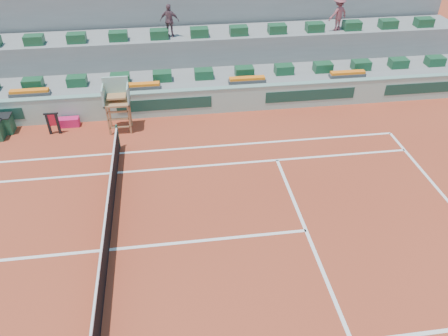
{
  "coord_description": "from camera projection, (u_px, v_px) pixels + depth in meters",
  "views": [
    {
      "loc": [
        2.29,
        -10.0,
        10.15
      ],
      "look_at": [
        4.0,
        2.5,
        1.0
      ],
      "focal_mm": 35.0,
      "sensor_mm": 36.0,
      "label": 1
    }
  ],
  "objects": [
    {
      "name": "player_bag",
      "position": [
        69.0,
        122.0,
        19.83
      ],
      "size": [
        0.91,
        0.4,
        0.4
      ],
      "primitive_type": "cube",
      "color": "#D71C5A",
      "rests_on": "ground"
    },
    {
      "name": "ground",
      "position": [
        109.0,
        250.0,
        13.73
      ],
      "size": [
        90.0,
        90.0,
        0.0
      ],
      "primitive_type": "plane",
      "color": "#9A341D",
      "rests_on": "ground"
    },
    {
      "name": "seat_row_lower",
      "position": [
        120.0,
        78.0,
        20.76
      ],
      "size": [
        32.9,
        0.6,
        0.44
      ],
      "color": "#194B2A",
      "rests_on": "seating_tier_lower"
    },
    {
      "name": "flower_planters",
      "position": [
        86.0,
        89.0,
        20.0
      ],
      "size": [
        26.8,
        0.36,
        0.28
      ],
      "color": "#494949",
      "rests_on": "seating_tier_lower"
    },
    {
      "name": "court_lines",
      "position": [
        109.0,
        250.0,
        13.73
      ],
      "size": [
        23.89,
        11.09,
        0.01
      ],
      "color": "white",
      "rests_on": "ground"
    },
    {
      "name": "seating_tier_lower",
      "position": [
        123.0,
        86.0,
        21.96
      ],
      "size": [
        36.0,
        4.0,
        1.2
      ],
      "primitive_type": "cube",
      "color": "gray",
      "rests_on": "ground"
    },
    {
      "name": "seating_tier_upper",
      "position": [
        123.0,
        61.0,
        22.83
      ],
      "size": [
        36.0,
        2.4,
        2.6
      ],
      "primitive_type": "cube",
      "color": "gray",
      "rests_on": "ground"
    },
    {
      "name": "umpire_chair",
      "position": [
        117.0,
        98.0,
        18.84
      ],
      "size": [
        1.1,
        0.9,
        2.4
      ],
      "color": "#9B653A",
      "rests_on": "ground"
    },
    {
      "name": "spectator_right",
      "position": [
        338.0,
        14.0,
        22.34
      ],
      "size": [
        1.26,
        1.0,
        1.7
      ],
      "primitive_type": "imported",
      "rotation": [
        0.0,
        0.0,
        3.53
      ],
      "color": "#8E474D",
      "rests_on": "seating_tier_upper"
    },
    {
      "name": "advertising_hoarding",
      "position": [
        121.0,
        106.0,
        20.18
      ],
      "size": [
        36.0,
        0.34,
        1.26
      ],
      "color": "#93B9A6",
      "rests_on": "ground"
    },
    {
      "name": "spectator_mid",
      "position": [
        170.0,
        21.0,
        21.54
      ],
      "size": [
        1.01,
        0.6,
        1.61
      ],
      "primitive_type": "imported",
      "rotation": [
        0.0,
        0.0,
        2.91
      ],
      "color": "brown",
      "rests_on": "seating_tier_upper"
    },
    {
      "name": "seat_row_upper",
      "position": [
        118.0,
        36.0,
        21.46
      ],
      "size": [
        32.9,
        0.6,
        0.44
      ],
      "color": "#194B2A",
      "rests_on": "seating_tier_upper"
    },
    {
      "name": "stadium_back_wall",
      "position": [
        122.0,
        33.0,
        23.59
      ],
      "size": [
        36.0,
        0.4,
        4.4
      ],
      "primitive_type": "cube",
      "color": "gray",
      "rests_on": "ground"
    },
    {
      "name": "towel_rack",
      "position": [
        53.0,
        122.0,
        19.05
      ],
      "size": [
        0.62,
        0.1,
        1.03
      ],
      "color": "black",
      "rests_on": "ground"
    },
    {
      "name": "drink_cooler_a",
      "position": [
        4.0,
        124.0,
        19.26
      ],
      "size": [
        0.76,
        0.66,
        0.84
      ],
      "color": "#18492E",
      "rests_on": "ground"
    },
    {
      "name": "tennis_net",
      "position": [
        106.0,
        238.0,
        13.42
      ],
      "size": [
        0.1,
        11.97,
        1.1
      ],
      "color": "black",
      "rests_on": "ground"
    }
  ]
}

